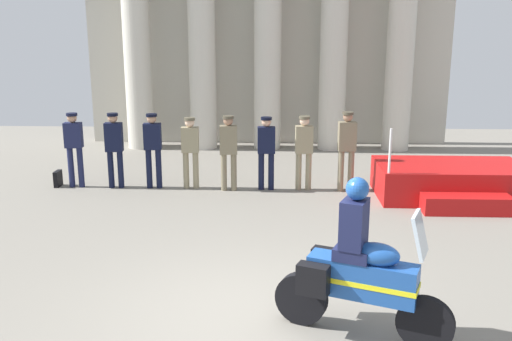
# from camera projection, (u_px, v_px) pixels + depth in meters

# --- Properties ---
(ground_plane) EXTENTS (28.00, 28.00, 0.00)m
(ground_plane) POSITION_uv_depth(u_px,v_px,m) (246.00, 315.00, 7.05)
(ground_plane) COLOR gray
(colonnade_backdrop) EXTENTS (11.09, 1.64, 6.82)m
(colonnade_backdrop) POSITION_uv_depth(u_px,v_px,m) (268.00, 26.00, 16.66)
(colonnade_backdrop) COLOR beige
(colonnade_backdrop) RESTS_ON ground_plane
(reviewing_stand) EXTENTS (3.09, 2.25, 1.61)m
(reviewing_stand) POSITION_uv_depth(u_px,v_px,m) (451.00, 182.00, 11.93)
(reviewing_stand) COLOR #B71414
(reviewing_stand) RESTS_ON ground_plane
(officer_in_row_0) EXTENTS (0.39, 0.25, 1.69)m
(officer_in_row_0) POSITION_uv_depth(u_px,v_px,m) (74.00, 144.00, 12.60)
(officer_in_row_0) COLOR #191E42
(officer_in_row_0) RESTS_ON ground_plane
(officer_in_row_1) EXTENTS (0.39, 0.25, 1.69)m
(officer_in_row_1) POSITION_uv_depth(u_px,v_px,m) (114.00, 144.00, 12.55)
(officer_in_row_1) COLOR black
(officer_in_row_1) RESTS_ON ground_plane
(officer_in_row_2) EXTENTS (0.39, 0.25, 1.69)m
(officer_in_row_2) POSITION_uv_depth(u_px,v_px,m) (153.00, 145.00, 12.52)
(officer_in_row_2) COLOR black
(officer_in_row_2) RESTS_ON ground_plane
(officer_in_row_3) EXTENTS (0.39, 0.25, 1.61)m
(officer_in_row_3) POSITION_uv_depth(u_px,v_px,m) (190.00, 147.00, 12.51)
(officer_in_row_3) COLOR gray
(officer_in_row_3) RESTS_ON ground_plane
(officer_in_row_4) EXTENTS (0.39, 0.25, 1.67)m
(officer_in_row_4) POSITION_uv_depth(u_px,v_px,m) (229.00, 147.00, 12.33)
(officer_in_row_4) COLOR #7A7056
(officer_in_row_4) RESTS_ON ground_plane
(officer_in_row_5) EXTENTS (0.39, 0.25, 1.63)m
(officer_in_row_5) POSITION_uv_depth(u_px,v_px,m) (266.00, 147.00, 12.40)
(officer_in_row_5) COLOR black
(officer_in_row_5) RESTS_ON ground_plane
(officer_in_row_6) EXTENTS (0.39, 0.25, 1.65)m
(officer_in_row_6) POSITION_uv_depth(u_px,v_px,m) (304.00, 147.00, 12.40)
(officer_in_row_6) COLOR gray
(officer_in_row_6) RESTS_ON ground_plane
(officer_in_row_7) EXTENTS (0.39, 0.25, 1.76)m
(officer_in_row_7) POSITION_uv_depth(u_px,v_px,m) (347.00, 145.00, 12.25)
(officer_in_row_7) COLOR #7A7056
(officer_in_row_7) RESTS_ON ground_plane
(motorcycle_with_rider) EXTENTS (1.98, 1.02, 1.90)m
(motorcycle_with_rider) POSITION_uv_depth(u_px,v_px,m) (356.00, 271.00, 6.43)
(motorcycle_with_rider) COLOR black
(motorcycle_with_rider) RESTS_ON ground_plane
(briefcase_on_ground) EXTENTS (0.10, 0.32, 0.36)m
(briefcase_on_ground) POSITION_uv_depth(u_px,v_px,m) (58.00, 179.00, 12.84)
(briefcase_on_ground) COLOR black
(briefcase_on_ground) RESTS_ON ground_plane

